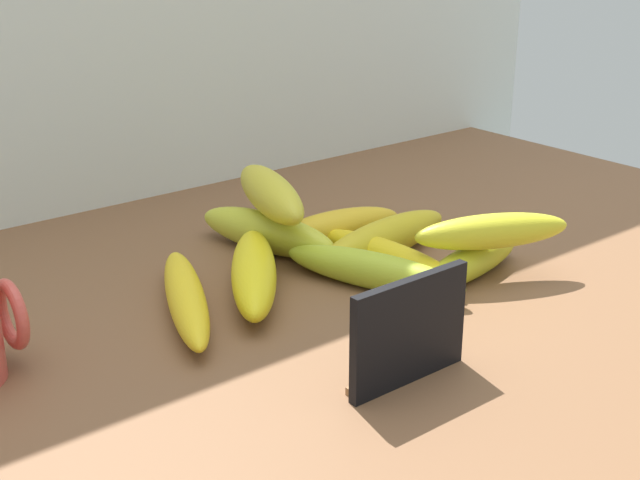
{
  "coord_description": "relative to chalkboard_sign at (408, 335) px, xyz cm",
  "views": [
    {
      "loc": [
        -51.0,
        -54.94,
        36.58
      ],
      "look_at": [
        -4.21,
        3.27,
        8.0
      ],
      "focal_mm": 49.32,
      "sensor_mm": 36.0,
      "label": 1
    }
  ],
  "objects": [
    {
      "name": "counter_top",
      "position": [
        9.51,
        13.78,
        -5.36
      ],
      "size": [
        110.0,
        76.0,
        3.0
      ],
      "primitive_type": "cube",
      "color": "brown",
      "rests_on": "ground"
    },
    {
      "name": "chalkboard_sign",
      "position": [
        0.0,
        0.0,
        0.0
      ],
      "size": [
        11.0,
        1.8,
        8.4
      ],
      "color": "black",
      "rests_on": "counter_top"
    },
    {
      "name": "banana_0",
      "position": [
        18.44,
        10.31,
        -2.24
      ],
      "size": [
        15.59,
        5.64,
        3.24
      ],
      "primitive_type": "ellipsoid",
      "rotation": [
        0.0,
        0.0,
        3.3
      ],
      "color": "gold",
      "rests_on": "counter_top"
    },
    {
      "name": "banana_1",
      "position": [
        7.25,
        28.25,
        -1.78
      ],
      "size": [
        8.36,
        17.61,
        4.15
      ],
      "primitive_type": "ellipsoid",
      "rotation": [
        0.0,
        0.0,
        4.97
      ],
      "color": "gold",
      "rests_on": "counter_top"
    },
    {
      "name": "banana_2",
      "position": [
        13.93,
        24.94,
        -1.95
      ],
      "size": [
        15.73,
        6.07,
        3.82
      ],
      "primitive_type": "ellipsoid",
      "rotation": [
        0.0,
        0.0,
        2.99
      ],
      "color": "gold",
      "rests_on": "counter_top"
    },
    {
      "name": "banana_3",
      "position": [
        9.66,
        14.4,
        -2.1
      ],
      "size": [
        9.98,
        18.35,
        3.51
      ],
      "primitive_type": "ellipsoid",
      "rotation": [
        0.0,
        0.0,
        5.09
      ],
      "color": "#ABC12C",
      "rests_on": "counter_top"
    },
    {
      "name": "banana_4",
      "position": [
        0.15,
        20.34,
        -1.79
      ],
      "size": [
        14.17,
        18.18,
        4.13
      ],
      "primitive_type": "ellipsoid",
      "rotation": [
        0.0,
        0.0,
        4.12
      ],
      "color": "yellow",
      "rests_on": "counter_top"
    },
    {
      "name": "banana_5",
      "position": [
        12.94,
        16.09,
        -2.2
      ],
      "size": [
        4.93,
        17.94,
        3.31
      ],
      "primitive_type": "ellipsoid",
      "rotation": [
        0.0,
        0.0,
        4.81
      ],
      "color": "yellow",
      "rests_on": "counter_top"
    },
    {
      "name": "banana_6",
      "position": [
        -7.01,
        20.39,
        -2.23
      ],
      "size": [
        11.29,
        19.7,
        3.26
      ],
      "primitive_type": "ellipsoid",
      "rotation": [
        0.0,
        0.0,
        4.29
      ],
      "color": "yellow",
      "rests_on": "counter_top"
    },
    {
      "name": "banana_7",
      "position": [
        15.76,
        19.53,
        -1.89
      ],
      "size": [
        18.75,
        6.18,
        3.93
      ],
      "primitive_type": "ellipsoid",
      "rotation": [
        0.0,
        0.0,
        3.27
      ],
      "color": "gold",
      "rests_on": "counter_top"
    },
    {
      "name": "banana_8",
      "position": [
        7.62,
        27.93,
        2.38
      ],
      "size": [
        9.05,
        16.96,
        4.17
      ],
      "primitive_type": "ellipsoid",
      "rotation": [
        0.0,
        0.0,
        4.4
      ],
      "color": "gold",
      "rests_on": "banana_1"
    },
    {
      "name": "banana_9",
      "position": [
        19.48,
        8.88,
        1.06
      ],
      "size": [
        15.33,
        9.54,
        3.35
      ],
      "primitive_type": "ellipsoid",
      "rotation": [
        0.0,
        0.0,
        2.7
      ],
      "color": "gold",
      "rests_on": "banana_0"
    }
  ]
}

